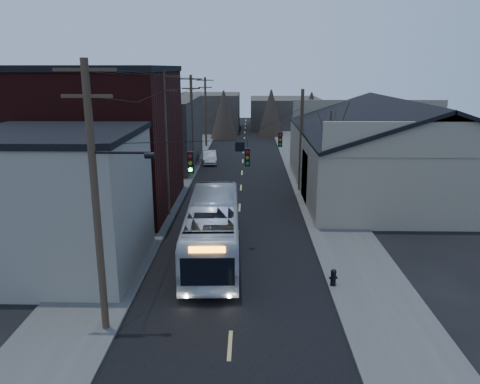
% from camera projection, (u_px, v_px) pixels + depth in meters
% --- Properties ---
extents(ground, '(160.00, 160.00, 0.00)m').
position_uv_depth(ground, '(228.00, 380.00, 15.72)').
color(ground, black).
rests_on(ground, ground).
extents(road_surface, '(9.00, 110.00, 0.02)m').
position_uv_depth(road_surface, '(242.00, 177.00, 44.70)').
color(road_surface, black).
rests_on(road_surface, ground).
extents(sidewalk_left, '(4.00, 110.00, 0.12)m').
position_uv_depth(sidewalk_left, '(174.00, 177.00, 44.81)').
color(sidewalk_left, '#474744').
rests_on(sidewalk_left, ground).
extents(sidewalk_right, '(4.00, 110.00, 0.12)m').
position_uv_depth(sidewalk_right, '(310.00, 177.00, 44.57)').
color(sidewalk_right, '#474744').
rests_on(sidewalk_right, ground).
extents(building_clapboard, '(8.00, 8.00, 7.00)m').
position_uv_depth(building_clapboard, '(58.00, 203.00, 23.68)').
color(building_clapboard, gray).
rests_on(building_clapboard, ground).
extents(building_brick, '(10.00, 12.00, 10.00)m').
position_uv_depth(building_brick, '(102.00, 141.00, 33.94)').
color(building_brick, black).
rests_on(building_brick, ground).
extents(building_left_far, '(9.00, 14.00, 7.00)m').
position_uv_depth(building_left_far, '(154.00, 132.00, 49.78)').
color(building_left_far, '#362F2B').
rests_on(building_left_far, ground).
extents(warehouse, '(16.16, 20.60, 7.73)m').
position_uv_depth(warehouse, '(397.00, 160.00, 38.94)').
color(warehouse, gray).
rests_on(warehouse, ground).
extents(building_far_left, '(10.00, 12.00, 6.00)m').
position_uv_depth(building_far_left, '(209.00, 112.00, 77.86)').
color(building_far_left, '#362F2B').
rests_on(building_far_left, ground).
extents(building_far_right, '(12.00, 14.00, 5.00)m').
position_uv_depth(building_far_right, '(285.00, 112.00, 82.58)').
color(building_far_right, '#362F2B').
rests_on(building_far_right, ground).
extents(bare_tree, '(0.40, 0.40, 7.20)m').
position_uv_depth(bare_tree, '(329.00, 161.00, 34.00)').
color(bare_tree, black).
rests_on(bare_tree, ground).
extents(utility_lines, '(11.24, 45.28, 10.50)m').
position_uv_depth(utility_lines, '(202.00, 134.00, 37.83)').
color(utility_lines, '#382B1E').
rests_on(utility_lines, ground).
extents(bus, '(3.11, 11.69, 3.23)m').
position_uv_depth(bus, '(213.00, 229.00, 25.63)').
color(bus, silver).
rests_on(bus, ground).
extents(parked_car, '(1.88, 4.24, 1.35)m').
position_uv_depth(parked_car, '(210.00, 157.00, 51.13)').
color(parked_car, '#A5A8AD').
rests_on(parked_car, ground).
extents(fire_hydrant, '(0.39, 0.28, 0.82)m').
position_uv_depth(fire_hydrant, '(333.00, 277.00, 22.19)').
color(fire_hydrant, black).
rests_on(fire_hydrant, sidewalk_right).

